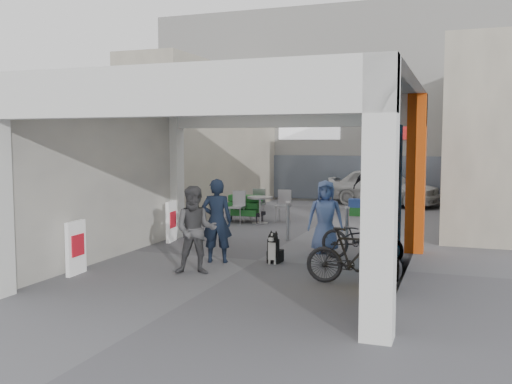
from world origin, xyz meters
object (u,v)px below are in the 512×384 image
at_px(produce_stand, 244,211).
at_px(bicycle_front, 361,239).
at_px(man_crates, 370,187).
at_px(cafe_set, 259,211).
at_px(man_back_turned, 196,230).
at_px(man_elderly, 325,217).
at_px(border_collie, 274,250).
at_px(bicycle_rear, 353,257).
at_px(white_van, 383,187).
at_px(man_with_dog, 217,221).

xyz_separation_m(produce_stand, bicycle_front, (4.38, -4.69, 0.16)).
distance_m(produce_stand, man_crates, 4.55).
relative_size(cafe_set, man_back_turned, 0.99).
bearing_deg(man_crates, man_elderly, 72.63).
bearing_deg(bicycle_front, man_crates, 23.46).
height_order(border_collie, bicycle_rear, bicycle_rear).
bearing_deg(man_back_turned, man_crates, 58.83).
xyz_separation_m(man_back_turned, man_elderly, (1.81, 2.81, -0.01)).
bearing_deg(produce_stand, border_collie, -65.87).
xyz_separation_m(man_crates, white_van, (0.06, 3.09, -0.21)).
relative_size(bicycle_front, white_van, 0.43).
height_order(man_back_turned, bicycle_front, man_back_turned).
bearing_deg(white_van, man_back_turned, -173.46).
relative_size(cafe_set, bicycle_rear, 0.99).
bearing_deg(produce_stand, bicycle_front, -49.59).
bearing_deg(bicycle_front, bicycle_rear, -158.37).
bearing_deg(cafe_set, border_collie, -67.75).
distance_m(produce_stand, bicycle_front, 6.42).
distance_m(man_with_dog, bicycle_front, 2.99).
distance_m(border_collie, man_back_turned, 1.85).
xyz_separation_m(border_collie, man_crates, (0.67, 8.39, 0.67)).
xyz_separation_m(produce_stand, man_back_turned, (1.66, -6.83, 0.50)).
bearing_deg(bicycle_rear, bicycle_front, 4.54).
height_order(man_elderly, bicycle_front, man_elderly).
distance_m(cafe_set, border_collie, 5.97).
bearing_deg(white_van, man_elderly, -165.44).
bearing_deg(man_crates, produce_stand, 23.02).
distance_m(cafe_set, man_back_turned, 7.02).
distance_m(produce_stand, man_with_dog, 6.00).
distance_m(man_back_turned, white_van, 12.99).
relative_size(cafe_set, border_collie, 2.40).
bearing_deg(bicycle_front, man_back_turned, 144.36).
bearing_deg(bicycle_front, man_elderly, 69.71).
relative_size(border_collie, white_van, 0.16).
height_order(produce_stand, white_van, white_van).
xyz_separation_m(man_back_turned, man_crates, (1.75, 9.78, 0.12)).
height_order(produce_stand, man_with_dog, man_with_dog).
relative_size(produce_stand, bicycle_front, 0.67).
height_order(produce_stand, man_back_turned, man_back_turned).
height_order(cafe_set, white_van, white_van).
height_order(cafe_set, bicycle_rear, bicycle_rear).
relative_size(produce_stand, man_crates, 0.65).
xyz_separation_m(produce_stand, border_collie, (2.74, -5.44, -0.05)).
relative_size(cafe_set, white_van, 0.38).
relative_size(border_collie, bicycle_front, 0.37).
bearing_deg(produce_stand, man_with_dog, -76.95).
distance_m(cafe_set, white_van, 6.67).
bearing_deg(man_with_dog, border_collie, -178.95).
relative_size(border_collie, man_elderly, 0.42).
bearing_deg(bicycle_front, white_van, 21.09).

